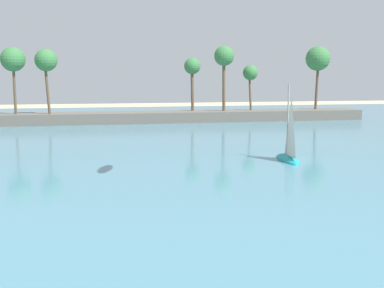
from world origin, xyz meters
TOP-DOWN VIEW (x-y plane):
  - sea at (0.00, 60.93)m, footprint 220.00×104.63m
  - palm_headland at (0.80, 73.19)m, footprint 88.62×6.27m
  - sailboat_near_shore at (15.47, 34.82)m, footprint 2.01×5.29m

SIDE VIEW (x-z plane):
  - sea at x=0.00m, z-range 0.00..0.06m
  - sailboat_near_shore at x=15.47m, z-range -3.01..4.49m
  - palm_headland at x=0.80m, z-range -3.16..9.92m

